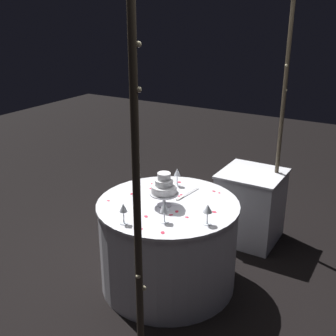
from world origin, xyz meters
TOP-DOWN VIEW (x-y plane):
  - ground_plane at (0.00, 0.00)m, footprint 12.00×12.00m
  - decorative_arch at (0.00, 0.51)m, footprint 2.31×0.05m
  - main_table at (0.00, 0.00)m, footprint 1.10×1.10m
  - side_table at (-1.01, 0.32)m, footprint 0.57×0.57m
  - tiered_cake at (0.06, 0.00)m, footprint 0.22×0.22m
  - wine_glass_0 at (-0.33, -0.11)m, footprint 0.06×0.06m
  - wine_glass_1 at (0.44, -0.10)m, footprint 0.06×0.06m
  - wine_glass_2 at (0.28, 0.14)m, footprint 0.06×0.06m
  - wine_glass_3 at (0.15, 0.41)m, footprint 0.07×0.07m
  - cake_knife at (-0.20, 0.05)m, footprint 0.30×0.06m
  - rose_petal_0 at (-0.04, 0.37)m, footprint 0.03×0.04m
  - rose_petal_1 at (0.10, 0.13)m, footprint 0.04×0.04m
  - rose_petal_2 at (-0.25, -0.31)m, footprint 0.03×0.04m
  - rose_petal_3 at (0.45, 0.05)m, footprint 0.03×0.02m
  - rose_petal_4 at (-0.17, -0.06)m, footprint 0.02×0.03m
  - rose_petal_5 at (0.28, -0.02)m, footprint 0.04×0.04m
  - rose_petal_6 at (0.25, -0.10)m, footprint 0.04×0.04m
  - rose_petal_7 at (-0.09, -0.37)m, footprint 0.04×0.03m
  - rose_petal_8 at (-0.40, -0.13)m, footprint 0.04×0.05m
  - rose_petal_9 at (-0.18, 0.02)m, footprint 0.03×0.03m
  - rose_petal_10 at (-0.39, -0.30)m, footprint 0.02×0.03m
  - rose_petal_11 at (0.01, -0.33)m, footprint 0.04×0.03m
  - rose_petal_12 at (0.20, -0.42)m, footprint 0.02×0.03m
  - rose_petal_13 at (0.14, 0.24)m, footprint 0.02×0.03m
  - rose_petal_14 at (-0.37, 0.26)m, footprint 0.03×0.03m
  - rose_petal_15 at (-0.03, -0.13)m, footprint 0.04×0.04m
  - rose_petal_16 at (-0.15, 0.02)m, footprint 0.04×0.04m
  - rose_petal_17 at (-0.11, -0.01)m, footprint 0.04×0.04m
  - rose_petal_18 at (0.42, 0.20)m, footprint 0.05×0.04m
  - rose_petal_19 at (-0.38, 0.21)m, footprint 0.03×0.03m
  - rose_petal_20 at (0.16, 0.12)m, footprint 0.04×0.04m
  - rose_petal_21 at (-0.16, -0.26)m, footprint 0.02×0.03m

SIDE VIEW (x-z plane):
  - ground_plane at x=0.00m, z-range 0.00..0.00m
  - side_table at x=-1.01m, z-range 0.00..0.69m
  - main_table at x=0.00m, z-range 0.00..0.72m
  - rose_petal_0 at x=-0.04m, z-range 0.72..0.73m
  - rose_petal_1 at x=0.10m, z-range 0.72..0.73m
  - rose_petal_2 at x=-0.25m, z-range 0.72..0.73m
  - rose_petal_3 at x=0.45m, z-range 0.72..0.73m
  - rose_petal_4 at x=-0.17m, z-range 0.72..0.73m
  - rose_petal_5 at x=0.28m, z-range 0.72..0.73m
  - rose_petal_6 at x=0.25m, z-range 0.72..0.73m
  - rose_petal_7 at x=-0.09m, z-range 0.72..0.73m
  - rose_petal_8 at x=-0.40m, z-range 0.72..0.73m
  - rose_petal_9 at x=-0.18m, z-range 0.72..0.73m
  - rose_petal_10 at x=-0.39m, z-range 0.72..0.73m
  - rose_petal_11 at x=0.01m, z-range 0.72..0.73m
  - rose_petal_12 at x=0.20m, z-range 0.72..0.73m
  - rose_petal_13 at x=0.14m, z-range 0.72..0.73m
  - rose_petal_14 at x=-0.37m, z-range 0.72..0.73m
  - rose_petal_15 at x=-0.03m, z-range 0.72..0.73m
  - rose_petal_16 at x=-0.15m, z-range 0.72..0.73m
  - rose_petal_17 at x=-0.11m, z-range 0.72..0.73m
  - rose_petal_18 at x=0.42m, z-range 0.72..0.73m
  - rose_petal_19 at x=-0.38m, z-range 0.72..0.73m
  - rose_petal_20 at x=0.16m, z-range 0.72..0.73m
  - rose_petal_21 at x=-0.16m, z-range 0.72..0.73m
  - cake_knife at x=-0.20m, z-range 0.72..0.73m
  - wine_glass_2 at x=0.28m, z-range 0.76..0.91m
  - wine_glass_1 at x=0.44m, z-range 0.76..0.91m
  - wine_glass_0 at x=-0.33m, z-range 0.76..0.91m
  - wine_glass_3 at x=0.15m, z-range 0.76..0.91m
  - tiered_cake at x=0.06m, z-range 0.74..1.01m
  - decorative_arch at x=0.00m, z-range 0.37..2.59m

